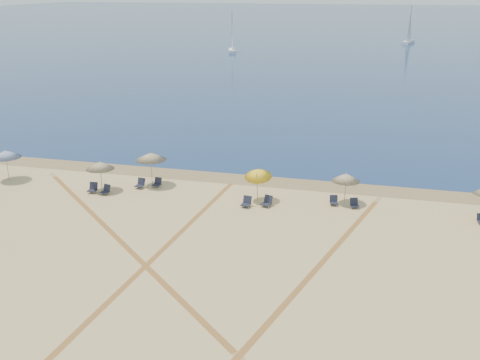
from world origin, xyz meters
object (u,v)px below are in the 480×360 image
at_px(chair_2, 106,190).
at_px(chair_6, 267,202).
at_px(umbrella_0, 6,154).
at_px(umbrella_2, 151,156).
at_px(chair_3, 140,184).
at_px(sailboat_2, 232,40).
at_px(umbrella_3, 258,173).
at_px(umbrella_4, 346,177).
at_px(sailboat_3, 409,32).
at_px(chair_8, 354,204).
at_px(chair_4, 157,183).
at_px(chair_5, 247,202).
at_px(chair_1, 93,188).
at_px(chair_7, 334,201).
at_px(umbrella_1, 100,165).

xyz_separation_m(chair_2, chair_6, (11.91, 0.53, 0.02)).
height_order(umbrella_0, umbrella_2, umbrella_2).
bearing_deg(chair_3, sailboat_2, 109.30).
bearing_deg(umbrella_3, umbrella_2, 171.59).
height_order(umbrella_4, chair_6, umbrella_4).
xyz_separation_m(umbrella_3, sailboat_3, (13.69, 117.95, 0.76)).
bearing_deg(umbrella_4, chair_2, -172.16).
height_order(umbrella_4, chair_8, umbrella_4).
distance_m(umbrella_3, chair_4, 8.29).
height_order(chair_5, sailboat_2, sailboat_2).
xyz_separation_m(umbrella_4, chair_2, (-17.07, -2.35, -1.63)).
distance_m(umbrella_0, chair_8, 26.62).
distance_m(sailboat_2, sailboat_3, 48.98).
bearing_deg(umbrella_3, chair_2, -173.23).
bearing_deg(sailboat_3, umbrella_4, -77.34).
bearing_deg(chair_2, chair_3, 58.37).
bearing_deg(chair_2, sailboat_3, 92.63).
bearing_deg(chair_6, umbrella_2, -171.31).
distance_m(umbrella_4, chair_3, 15.25).
height_order(umbrella_3, chair_1, umbrella_3).
distance_m(umbrella_3, chair_7, 5.60).
relative_size(chair_7, chair_8, 0.97).
distance_m(chair_4, chair_6, 9.05).
height_order(umbrella_2, umbrella_4, umbrella_2).
distance_m(umbrella_1, chair_4, 4.42).
distance_m(chair_8, sailboat_2, 93.34).
bearing_deg(chair_7, sailboat_3, 73.31).
bearing_deg(sailboat_3, umbrella_3, -80.19).
relative_size(chair_1, chair_7, 1.03).
distance_m(chair_3, chair_6, 10.08).
height_order(umbrella_3, chair_2, umbrella_3).
xyz_separation_m(chair_2, chair_5, (10.56, 0.10, 0.02)).
relative_size(chair_2, chair_7, 1.08).
xyz_separation_m(umbrella_2, chair_5, (7.98, -2.48, -1.99)).
bearing_deg(chair_6, umbrella_4, 40.42).
bearing_deg(chair_4, chair_8, 5.67).
height_order(chair_1, sailboat_3, sailboat_3).
height_order(umbrella_4, sailboat_3, sailboat_3).
bearing_deg(umbrella_3, chair_6, -43.43).
xyz_separation_m(umbrella_0, chair_3, (10.68, 0.91, -1.82)).
bearing_deg(chair_2, umbrella_3, 21.14).
relative_size(chair_5, sailboat_2, 0.09).
height_order(chair_5, chair_6, chair_6).
xyz_separation_m(chair_1, chair_8, (18.85, 1.65, -0.04)).
xyz_separation_m(umbrella_2, chair_2, (-2.58, -2.58, -2.00)).
bearing_deg(chair_2, umbrella_2, 59.33).
relative_size(chair_1, sailboat_3, 0.08).
bearing_deg(chair_1, chair_8, 0.22).
height_order(umbrella_0, chair_2, umbrella_0).
xyz_separation_m(umbrella_2, chair_6, (9.33, -2.04, -1.98)).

